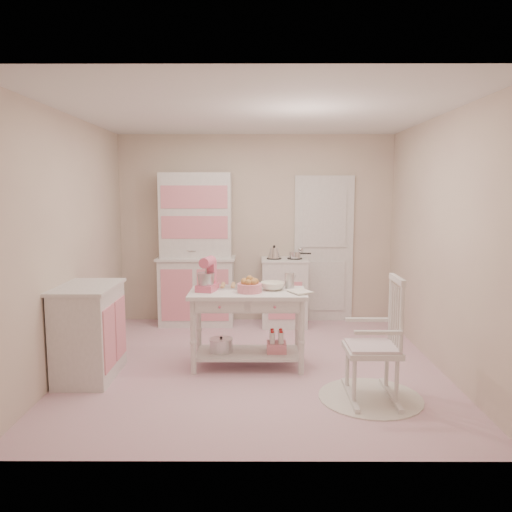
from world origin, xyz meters
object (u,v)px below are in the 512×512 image
at_px(hutch, 196,249).
at_px(base_cabinet, 89,332).
at_px(rocking_chair, 372,338).
at_px(stand_mixer, 207,275).
at_px(stove, 284,292).
at_px(work_table, 248,329).
at_px(bread_basket, 250,288).

distance_m(hutch, base_cabinet, 2.24).
distance_m(rocking_chair, stand_mixer, 1.79).
relative_size(stove, rocking_chair, 0.84).
distance_m(stove, work_table, 1.71).
height_order(work_table, stand_mixer, stand_mixer).
height_order(base_cabinet, bread_basket, base_cabinet).
bearing_deg(base_cabinet, stove, 44.08).
xyz_separation_m(base_cabinet, work_table, (1.55, 0.31, -0.06)).
bearing_deg(stand_mixer, rocking_chair, -13.01).
relative_size(stand_mixer, bread_basket, 1.36).
distance_m(hutch, rocking_chair, 3.15).
bearing_deg(rocking_chair, stove, 104.98).
relative_size(hutch, stand_mixer, 6.12).
height_order(hutch, bread_basket, hutch).
height_order(hutch, stove, hutch).
bearing_deg(rocking_chair, bread_basket, 145.06).
relative_size(work_table, bread_basket, 4.80).
distance_m(stove, rocking_chair, 2.54).
relative_size(base_cabinet, work_table, 0.77).
bearing_deg(bread_basket, base_cabinet, -170.54).
distance_m(base_cabinet, rocking_chair, 2.70).
xyz_separation_m(rocking_chair, bread_basket, (-1.08, 0.77, 0.30)).
xyz_separation_m(stove, stand_mixer, (-0.89, -1.62, 0.51)).
distance_m(base_cabinet, bread_basket, 1.64).
distance_m(base_cabinet, stand_mixer, 1.28).
distance_m(stove, base_cabinet, 2.81).
height_order(work_table, bread_basket, bread_basket).
bearing_deg(stove, hutch, 177.61).
bearing_deg(hutch, bread_basket, -66.57).
bearing_deg(bread_basket, stove, 75.24).
bearing_deg(base_cabinet, hutch, 67.83).
bearing_deg(hutch, stand_mixer, -79.34).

